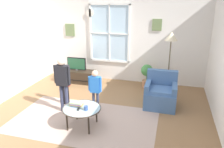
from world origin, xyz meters
TOP-DOWN VIEW (x-y plane):
  - ground_plane at (0.00, 0.00)m, footprint 5.80×5.80m
  - back_wall at (-0.02, 2.66)m, footprint 5.20×0.17m
  - area_rug at (-0.20, -0.17)m, footprint 3.19×1.86m
  - tv_stand at (-1.32, 2.04)m, footprint 1.14×0.44m
  - television at (-1.32, 2.03)m, footprint 0.61×0.08m
  - armchair at (1.38, 1.03)m, footprint 0.76×0.74m
  - coffee_table at (-0.14, -0.39)m, footprint 0.81×0.81m
  - book_stack at (-0.28, -0.34)m, footprint 0.27×0.16m
  - cup at (-0.02, -0.44)m, footprint 0.08×0.08m
  - remote_near_books at (-0.18, -0.45)m, footprint 0.06×0.14m
  - person_red_shirt at (-0.93, 0.47)m, footprint 0.31×0.14m
  - person_blue_shirt at (-0.06, 0.24)m, footprint 0.32×0.15m
  - person_black_shirt at (-0.80, 0.11)m, footprint 0.40×0.18m
  - potted_plant_by_window at (0.89, 2.17)m, footprint 0.35×0.35m
  - floor_lamp at (1.52, 1.62)m, footprint 0.32×0.32m

SIDE VIEW (x-z plane):
  - ground_plane at x=0.00m, z-range -0.02..0.00m
  - area_rug at x=-0.20m, z-range 0.00..0.01m
  - tv_stand at x=-1.32m, z-range 0.00..0.40m
  - armchair at x=1.38m, z-range -0.11..0.76m
  - coffee_table at x=-0.14m, z-range 0.19..0.63m
  - potted_plant_by_window at x=0.89m, z-range 0.08..0.80m
  - remote_near_books at x=-0.18m, z-range 0.43..0.45m
  - cup at x=-0.02m, z-range 0.43..0.52m
  - book_stack at x=-0.28m, z-range 0.43..0.53m
  - television at x=-1.32m, z-range 0.41..0.83m
  - person_red_shirt at x=-0.93m, z-range 0.13..1.15m
  - person_blue_shirt at x=-0.06m, z-range 0.13..1.20m
  - person_black_shirt at x=-0.80m, z-range 0.17..1.51m
  - back_wall at x=-0.02m, z-range 0.01..2.67m
  - floor_lamp at x=1.52m, z-range 0.61..2.40m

